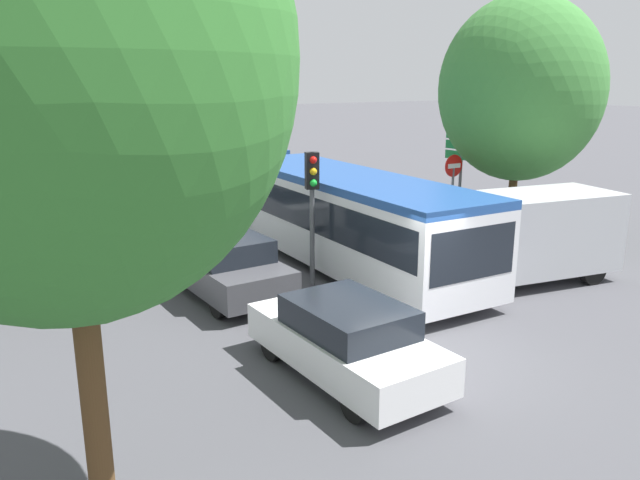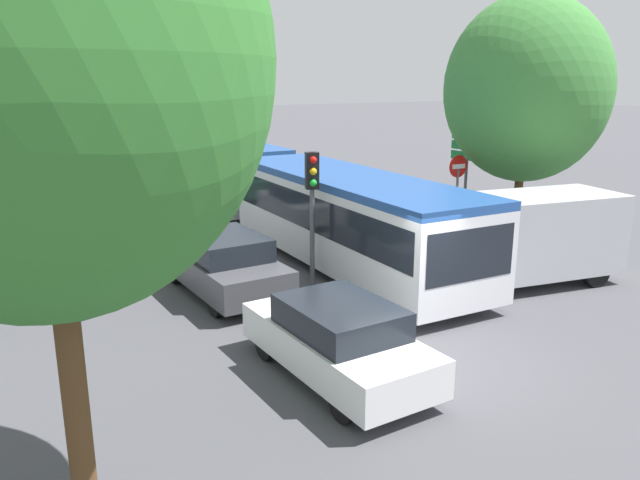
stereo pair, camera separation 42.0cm
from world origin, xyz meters
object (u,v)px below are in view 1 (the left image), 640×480
queued_car_graphite (224,264)px  queued_car_silver (150,219)px  tree_left_mid (8,138)px  white_van (528,235)px  tree_left_near (67,72)px  articulated_bus (285,193)px  queued_car_white (346,339)px  direction_sign_post (461,157)px  queued_car_green (113,191)px  tree_right_near (520,94)px  city_bus_rear (60,145)px  traffic_light (312,189)px  no_entry_sign (453,184)px

queued_car_graphite → queued_car_silver: size_ratio=1.08×
queued_car_silver → tree_left_mid: tree_left_mid is taller
queued_car_graphite → white_van: size_ratio=0.83×
tree_left_near → tree_left_mid: (0.06, 7.89, -1.29)m
queued_car_graphite → queued_car_silver: queued_car_graphite is taller
articulated_bus → queued_car_silver: articulated_bus is taller
queued_car_white → queued_car_silver: (-0.12, 11.32, -0.01)m
queued_car_white → direction_sign_post: bearing=-55.4°
queued_car_graphite → tree_left_near: (-4.34, -6.85, 4.46)m
queued_car_green → tree_right_near: 15.76m
queued_car_silver → tree_left_near: 14.41m
queued_car_graphite → articulated_bus: bearing=-45.9°
city_bus_rear → traffic_light: 24.47m
white_van → tree_left_mid: tree_left_mid is taller
direction_sign_post → tree_right_near: (1.01, -1.40, 2.08)m
traffic_light → queued_car_graphite: bearing=-87.5°
queued_car_white → tree_left_near: bearing=107.9°
city_bus_rear → queued_car_green: (-0.05, -12.09, -0.71)m
queued_car_green → white_van: (6.97, -14.83, 0.50)m
tree_left_near → tree_left_mid: 7.99m
articulated_bus → queued_car_green: bearing=-152.5°
tree_left_mid → white_van: bearing=-20.2°
queued_car_white → tree_left_near: (-4.47, -1.65, 4.50)m
white_van → no_entry_sign: (1.07, 4.00, 0.64)m
queued_car_silver → queued_car_green: (0.12, 5.57, 0.04)m
city_bus_rear → tree_right_near: (10.17, -23.44, 3.20)m
direction_sign_post → tree_left_mid: 13.70m
queued_car_white → queued_car_green: size_ratio=0.97×
queued_car_silver → tree_left_mid: (-4.28, -5.09, 3.23)m
city_bus_rear → no_entry_sign: 24.28m
queued_car_graphite → tree_left_mid: size_ratio=0.78×
direction_sign_post → tree_left_mid: size_ratio=0.64×
articulated_bus → direction_sign_post: 6.02m
tree_left_near → tree_right_near: size_ratio=1.05×
tree_left_mid → tree_left_near: bearing=-90.5°
queued_car_silver → queued_car_white: bearing=178.2°
white_van → direction_sign_post: size_ratio=1.46×
queued_car_white → tree_left_near: size_ratio=0.51×
white_van → no_entry_sign: 4.19m
queued_car_white → tree_left_mid: tree_left_mid is taller
direction_sign_post → white_van: bearing=60.1°
queued_car_green → traffic_light: bearing=-172.9°
queued_car_white → queued_car_green: (-0.00, 16.89, 0.02)m
tree_left_mid → direction_sign_post: bearing=3.0°
articulated_bus → no_entry_sign: 5.38m
queued_car_graphite → queued_car_green: size_ratio=1.02×
queued_car_silver → tree_left_mid: 7.39m
tree_left_near → city_bus_rear: bearing=81.6°
articulated_bus → queued_car_white: bearing=-20.9°
queued_car_graphite → tree_left_near: tree_left_near is taller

